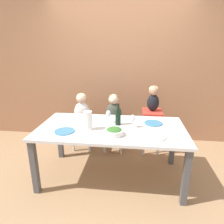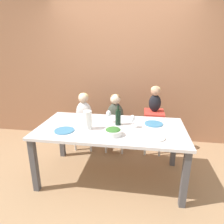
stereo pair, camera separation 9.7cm
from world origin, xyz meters
The scene contains 18 objects.
ground_plane centered at (0.00, 0.00, 0.00)m, with size 14.00×14.00×0.00m, color #9E7A56.
wall_back centered at (0.00, 1.32, 1.35)m, with size 10.00×0.06×2.70m.
dining_table centered at (0.00, 0.00, 0.65)m, with size 1.87×0.96×0.74m.
chair_far_left centered at (-0.59, 0.77, 0.38)m, with size 0.37×0.43×0.45m.
chair_far_center centered at (-0.05, 0.77, 0.38)m, with size 0.37×0.43×0.45m.
chair_right_highchair centered at (0.58, 0.77, 0.57)m, with size 0.31×0.37×0.73m.
person_child_left centered at (-0.59, 0.77, 0.72)m, with size 0.27×0.18×0.54m.
person_child_center centered at (-0.05, 0.77, 0.72)m, with size 0.27×0.18×0.54m.
person_baby_right centered at (0.58, 0.77, 0.96)m, with size 0.19×0.16×0.41m.
wine_bottle centered at (0.08, 0.09, 0.85)m, with size 0.07×0.07×0.29m.
paper_towel_roll centered at (-0.28, -0.11, 0.86)m, with size 0.10×0.10×0.24m.
wine_glass_near centered at (0.27, 0.02, 0.86)m, with size 0.07×0.07×0.17m.
wine_glass_far centered at (-0.06, 0.16, 0.86)m, with size 0.07×0.07×0.17m.
salad_bowl_large centered at (0.06, -0.24, 0.78)m, with size 0.21×0.21×0.09m.
dinner_plate_front_left centered at (-0.55, -0.21, 0.74)m, with size 0.24×0.24×0.01m.
dinner_plate_back_left centered at (-0.51, 0.31, 0.74)m, with size 0.24×0.24×0.01m.
dinner_plate_back_right centered at (0.54, 0.19, 0.74)m, with size 0.24×0.24×0.01m.
dinner_plate_front_right centered at (0.54, -0.24, 0.74)m, with size 0.24×0.24×0.01m.
Camera 2 is at (0.38, -2.34, 1.72)m, focal length 32.00 mm.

